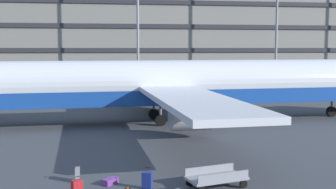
{
  "coord_description": "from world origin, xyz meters",
  "views": [
    {
      "loc": [
        -5.16,
        -35.61,
        6.11
      ],
      "look_at": [
        -0.67,
        -6.79,
        3.0
      ],
      "focal_mm": 46.5,
      "sensor_mm": 36.0,
      "label": 1
    }
  ],
  "objects": [
    {
      "name": "suitcase_silver",
      "position": [
        -6.2,
        -17.87,
        0.38
      ],
      "size": [
        0.5,
        0.45,
        0.9
      ],
      "color": "#B21E23",
      "rests_on": "ground_plane"
    },
    {
      "name": "light_mast_center_right",
      "position": [
        21.3,
        27.53,
        12.25
      ],
      "size": [
        1.8,
        0.5,
        21.15
      ],
      "color": "gray",
      "rests_on": "ground_plane"
    },
    {
      "name": "suitcase_black",
      "position": [
        -6.28,
        -15.78,
        0.36
      ],
      "size": [
        0.24,
        0.44,
        0.79
      ],
      "color": "gray",
      "rests_on": "ground_plane"
    },
    {
      "name": "airliner",
      "position": [
        0.5,
        -0.36,
        3.07
      ],
      "size": [
        44.17,
        35.81,
        10.77
      ],
      "color": "silver",
      "rests_on": "ground_plane"
    },
    {
      "name": "suitcase_purple",
      "position": [
        -3.22,
        -17.27,
        0.4
      ],
      "size": [
        0.51,
        0.43,
        0.95
      ],
      "color": "navy",
      "rests_on": "ground_plane"
    },
    {
      "name": "suitcase_laid_flat",
      "position": [
        -4.81,
        -16.35,
        0.14
      ],
      "size": [
        0.78,
        0.81,
        0.27
      ],
      "color": "#72388C",
      "rests_on": "ground_plane"
    },
    {
      "name": "terminal_structure",
      "position": [
        0.0,
        44.34,
        9.68
      ],
      "size": [
        155.46,
        18.19,
        19.36
      ],
      "color": "gray",
      "rests_on": "ground_plane"
    },
    {
      "name": "baggage_cart",
      "position": [
        -0.18,
        -17.52,
        0.43
      ],
      "size": [
        3.36,
        1.91,
        0.82
      ],
      "color": "gray",
      "rests_on": "ground_plane"
    },
    {
      "name": "ground_plane",
      "position": [
        0.0,
        0.0,
        0.0
      ],
      "size": [
        600.0,
        600.0,
        0.0
      ],
      "primitive_type": "plane",
      "color": "#424449"
    }
  ]
}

